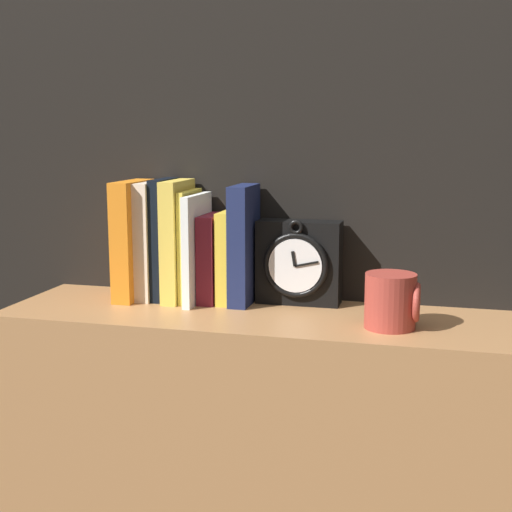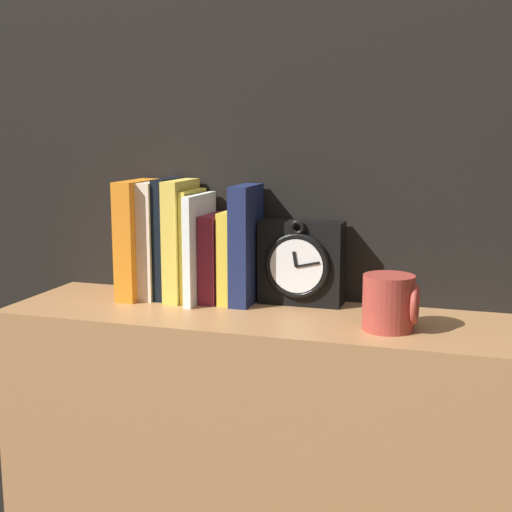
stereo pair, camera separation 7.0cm
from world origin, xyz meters
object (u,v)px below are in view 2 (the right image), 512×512
book_slot7_yellow (231,256)px  mug (390,303)px  book_slot2_black (169,238)px  book_slot6_maroon (215,258)px  book_slot3_yellow (181,240)px  book_slot1_cream (155,240)px  book_slot4_yellow (193,245)px  book_slot0_orange (138,239)px  book_slot5_white (200,248)px  book_slot8_navy (246,245)px  clock (301,263)px

book_slot7_yellow → mug: (0.34, -0.12, -0.04)m
book_slot2_black → book_slot6_maroon: book_slot2_black is taller
book_slot3_yellow → mug: bearing=-13.7°
book_slot1_cream → book_slot4_yellow: bearing=-0.4°
book_slot0_orange → book_slot1_cream: bearing=17.5°
book_slot0_orange → book_slot3_yellow: book_slot3_yellow is taller
book_slot2_black → book_slot5_white: 0.08m
book_slot3_yellow → book_slot5_white: size_ratio=1.12×
book_slot5_white → book_slot8_navy: book_slot8_navy is taller
book_slot0_orange → book_slot2_black: 0.07m
book_slot6_maroon → book_slot7_yellow: book_slot7_yellow is taller
book_slot6_maroon → mug: size_ratio=1.82×
mug → book_slot5_white: bearing=165.9°
book_slot7_yellow → mug: 0.37m
clock → book_slot5_white: 0.21m
book_slot4_yellow → book_slot6_maroon: book_slot4_yellow is taller
book_slot5_white → book_slot6_maroon: size_ratio=1.23×
book_slot4_yellow → book_slot7_yellow: 0.08m
book_slot4_yellow → book_slot8_navy: size_ratio=0.95×
book_slot5_white → book_slot7_yellow: 0.07m
book_slot0_orange → book_slot8_navy: book_slot0_orange is taller
mug → book_slot6_maroon: bearing=162.6°
book_slot7_yellow → book_slot8_navy: (0.03, -0.00, 0.03)m
book_slot2_black → mug: (0.48, -0.12, -0.08)m
book_slot0_orange → book_slot5_white: bearing=-0.8°
book_slot3_yellow → book_slot8_navy: 0.14m
book_slot6_maroon → book_slot7_yellow: (0.03, 0.00, 0.00)m
book_slot0_orange → book_slot8_navy: size_ratio=1.02×
book_slot2_black → book_slot0_orange: bearing=-167.4°
clock → book_slot0_orange: book_slot0_orange is taller
book_slot0_orange → book_slot4_yellow: size_ratio=1.08×
book_slot3_yellow → book_slot5_white: 0.05m
book_slot4_yellow → book_slot7_yellow: bearing=4.3°
book_slot7_yellow → mug: book_slot7_yellow is taller
clock → book_slot8_navy: 0.12m
book_slot4_yellow → book_slot1_cream: bearing=179.6°
book_slot0_orange → book_slot6_maroon: 0.17m
book_slot2_black → book_slot3_yellow: 0.03m
book_slot1_cream → mug: 0.53m
book_slot2_black → book_slot6_maroon: bearing=-0.0°
clock → book_slot8_navy: book_slot8_navy is taller
book_slot2_black → book_slot7_yellow: bearing=0.9°
clock → book_slot2_black: book_slot2_black is taller
book_slot0_orange → book_slot5_white: book_slot0_orange is taller
book_slot0_orange → book_slot3_yellow: bearing=3.9°
book_slot0_orange → book_slot6_maroon: (0.17, 0.01, -0.03)m
book_slot2_black → book_slot8_navy: 0.17m
book_slot1_cream → book_slot3_yellow: 0.06m
book_slot7_yellow → book_slot2_black: bearing=-179.1°
clock → book_slot5_white: (-0.21, -0.04, 0.03)m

